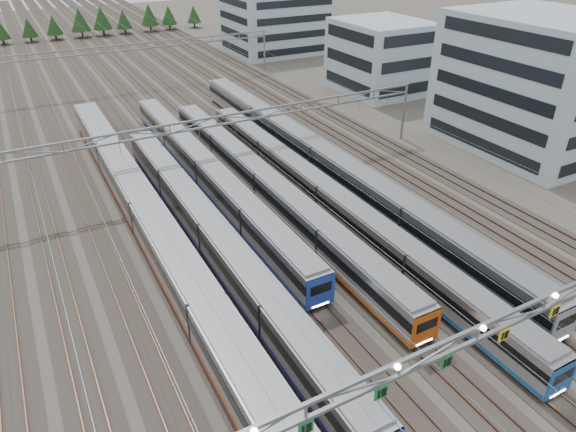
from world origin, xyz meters
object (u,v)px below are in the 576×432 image
train_e (326,197)px  gantry_far (127,53)px  depot_bldg_north (277,22)px  train_a (147,216)px  train_d (265,185)px  gantry_near (478,338)px  depot_bldg_mid (381,57)px  train_c (206,171)px  train_f (320,158)px  depot_bldg_south (538,83)px  train_b (213,236)px  gantry_mid (217,129)px

train_e → gantry_far: bearing=96.6°
train_e → depot_bldg_north: (31.55, 72.76, 4.76)m
train_a → train_d: bearing=4.7°
gantry_near → depot_bldg_mid: size_ratio=3.52×
train_c → train_d: size_ratio=0.97×
train_d → gantry_near: gantry_near is taller
train_e → train_f: train_f is taller
train_d → train_e: (4.50, -5.66, -0.06)m
gantry_far → depot_bldg_south: size_ratio=2.56×
train_d → depot_bldg_mid: depot_bldg_mid is taller
train_a → train_e: 18.57m
train_d → gantry_far: size_ratio=0.94×
train_d → depot_bldg_mid: bearing=37.6°
train_d → depot_bldg_north: 76.32m
train_d → train_c: bearing=125.2°
train_b → train_d: size_ratio=0.97×
gantry_near → train_c: bearing=93.3°
depot_bldg_south → train_b: bearing=-174.1°
train_e → depot_bldg_mid: bearing=46.3°
train_d → depot_bldg_north: (36.05, 67.10, 4.71)m
gantry_mid → train_b: bearing=-114.0°
train_b → depot_bldg_north: depot_bldg_north is taller
train_e → train_c: bearing=126.8°
train_b → train_c: train_b is taller
train_d → depot_bldg_south: size_ratio=2.41×
depot_bldg_south → depot_bldg_north: (-3.38, 69.47, -2.03)m
train_b → depot_bldg_north: size_ratio=2.34×
train_b → train_e: (13.50, 1.73, -0.12)m
gantry_near → gantry_mid: size_ratio=1.00×
train_d → train_e: 7.23m
train_e → depot_bldg_north: bearing=66.6°
gantry_far → train_b: bearing=-96.4°
train_e → train_a: bearing=165.8°
train_c → depot_bldg_south: bearing=-11.2°
train_a → train_b: (4.50, -6.27, -0.22)m
train_c → train_e: train_c is taller
train_a → train_d: (13.50, 1.12, -0.29)m
gantry_mid → depot_bldg_mid: depot_bldg_mid is taller
train_c → train_d: 7.80m
train_a → depot_bldg_mid: 59.32m
train_e → gantry_far: gantry_far is taller
train_b → train_f: 20.82m
train_a → gantry_far: (11.25, 53.90, 4.15)m
depot_bldg_mid → gantry_far: bearing=149.0°
train_f → gantry_mid: gantry_mid is taller
train_b → gantry_near: (6.70, -24.95, 5.07)m
gantry_mid → train_d: bearing=-73.9°
train_c → train_f: train_f is taller
train_a → train_d: 13.55m
depot_bldg_south → depot_bldg_mid: (-1.93, 31.28, -2.52)m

